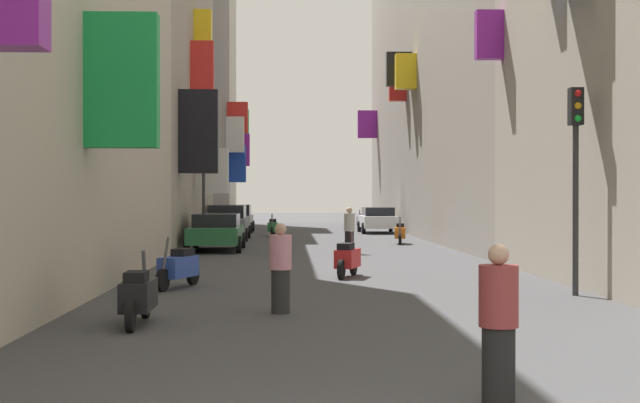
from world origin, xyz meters
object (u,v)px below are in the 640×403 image
(scooter_black, at_px, (138,295))
(pedestrian_near_right, at_px, (281,269))
(parked_car_white, at_px, (378,219))
(parked_car_grey, at_px, (227,222))
(parked_car_silver, at_px, (237,218))
(pedestrian_crossing, at_px, (499,325))
(traffic_light_near_corner, at_px, (576,154))
(scooter_orange, at_px, (400,233))
(scooter_blue, at_px, (179,267))
(scooter_red, at_px, (347,258))
(parked_car_green, at_px, (216,231))
(scooter_silver, at_px, (362,220))
(pedestrian_near_left, at_px, (349,231))
(traffic_light_far_corner, at_px, (204,175))
(scooter_green, at_px, (273,227))

(scooter_black, xyz_separation_m, pedestrian_near_right, (2.19, 1.31, 0.30))
(parked_car_white, xyz_separation_m, parked_car_grey, (-7.64, -7.35, 0.08))
(parked_car_silver, relative_size, pedestrian_near_right, 2.69)
(pedestrian_crossing, xyz_separation_m, traffic_light_near_corner, (3.76, 9.20, 2.09))
(scooter_orange, xyz_separation_m, scooter_blue, (-7.05, -17.52, -0.00))
(scooter_black, xyz_separation_m, scooter_red, (3.78, 7.98, -0.00))
(parked_car_green, height_order, pedestrian_crossing, pedestrian_crossing)
(parked_car_green, bearing_deg, pedestrian_crossing, -79.15)
(parked_car_white, height_order, parked_car_grey, parked_car_grey)
(parked_car_grey, distance_m, traffic_light_near_corner, 24.58)
(parked_car_grey, height_order, scooter_silver, parked_car_grey)
(parked_car_silver, height_order, pedestrian_crossing, pedestrian_crossing)
(pedestrian_near_left, bearing_deg, scooter_blue, -111.55)
(traffic_light_far_corner, bearing_deg, parked_car_silver, 87.59)
(parked_car_white, distance_m, traffic_light_far_corner, 14.91)
(traffic_light_near_corner, bearing_deg, scooter_blue, 168.05)
(scooter_orange, height_order, pedestrian_near_left, pedestrian_near_left)
(scooter_orange, xyz_separation_m, pedestrian_near_right, (-4.81, -21.73, 0.30))
(pedestrian_crossing, bearing_deg, scooter_black, 128.72)
(scooter_black, bearing_deg, parked_car_silver, 90.81)
(scooter_blue, height_order, traffic_light_far_corner, traffic_light_far_corner)
(scooter_black, xyz_separation_m, traffic_light_near_corner, (8.10, 3.79, 2.39))
(parked_car_white, xyz_separation_m, scooter_red, (-3.39, -26.12, -0.28))
(scooter_red, distance_m, traffic_light_far_corner, 14.88)
(traffic_light_near_corner, bearing_deg, parked_car_white, 91.74)
(pedestrian_near_right, xyz_separation_m, traffic_light_far_corner, (-3.25, 20.54, 2.06))
(scooter_black, bearing_deg, pedestrian_near_left, 75.26)
(scooter_red, relative_size, pedestrian_near_left, 1.08)
(scooter_silver, relative_size, scooter_red, 1.01)
(scooter_blue, bearing_deg, pedestrian_near_left, 68.45)
(pedestrian_crossing, height_order, traffic_light_far_corner, traffic_light_far_corner)
(scooter_green, relative_size, pedestrian_crossing, 1.25)
(parked_car_silver, xyz_separation_m, scooter_red, (4.28, -27.23, -0.33))
(scooter_black, relative_size, scooter_red, 1.15)
(scooter_silver, bearing_deg, scooter_blue, -100.79)
(scooter_orange, relative_size, scooter_green, 1.02)
(scooter_green, height_order, pedestrian_near_right, pedestrian_near_right)
(scooter_blue, xyz_separation_m, pedestrian_crossing, (4.39, -10.92, 0.30))
(scooter_blue, height_order, traffic_light_near_corner, traffic_light_near_corner)
(pedestrian_near_left, relative_size, traffic_light_near_corner, 0.39)
(parked_car_silver, bearing_deg, traffic_light_near_corner, -74.70)
(scooter_red, height_order, traffic_light_far_corner, traffic_light_far_corner)
(parked_car_grey, bearing_deg, parked_car_green, -88.92)
(parked_car_green, relative_size, scooter_black, 2.24)
(traffic_light_far_corner, bearing_deg, parked_car_white, 56.08)
(parked_car_green, distance_m, scooter_red, 11.61)
(parked_car_grey, bearing_deg, scooter_black, -89.02)
(parked_car_white, distance_m, pedestrian_crossing, 39.61)
(parked_car_green, distance_m, traffic_light_far_corner, 3.75)
(pedestrian_near_left, height_order, traffic_light_near_corner, traffic_light_near_corner)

